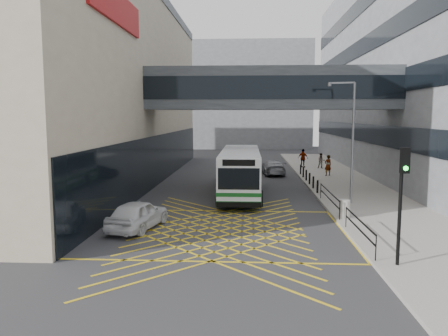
% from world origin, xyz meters
% --- Properties ---
extents(ground, '(120.00, 120.00, 0.00)m').
position_xyz_m(ground, '(0.00, 0.00, 0.00)').
color(ground, '#333335').
extents(building_whsmith, '(24.17, 42.00, 16.00)m').
position_xyz_m(building_whsmith, '(-17.98, 16.00, 8.00)').
color(building_whsmith, '#B6A68C').
rests_on(building_whsmith, ground).
extents(building_far, '(28.00, 16.00, 18.00)m').
position_xyz_m(building_far, '(-2.00, 60.00, 9.00)').
color(building_far, slate).
rests_on(building_far, ground).
extents(skybridge, '(20.00, 4.10, 3.00)m').
position_xyz_m(skybridge, '(3.00, 12.00, 7.50)').
color(skybridge, '#3C4146').
rests_on(skybridge, ground).
extents(pavement, '(6.00, 54.00, 0.16)m').
position_xyz_m(pavement, '(9.00, 15.00, 0.08)').
color(pavement, gray).
rests_on(pavement, ground).
extents(box_junction, '(12.00, 9.00, 0.01)m').
position_xyz_m(box_junction, '(0.00, 0.00, 0.00)').
color(box_junction, gold).
rests_on(box_junction, ground).
extents(bus, '(2.89, 11.39, 3.19)m').
position_xyz_m(bus, '(0.83, 9.62, 1.71)').
color(bus, silver).
rests_on(bus, ground).
extents(car_white, '(2.84, 4.95, 1.48)m').
position_xyz_m(car_white, '(-4.03, 0.15, 0.74)').
color(car_white, silver).
rests_on(car_white, ground).
extents(car_dark, '(3.26, 4.64, 1.35)m').
position_xyz_m(car_dark, '(-0.02, 16.26, 0.68)').
color(car_dark, '#232127').
rests_on(car_dark, ground).
extents(car_silver, '(2.53, 4.95, 1.48)m').
position_xyz_m(car_silver, '(3.69, 20.84, 0.74)').
color(car_silver, gray).
rests_on(car_silver, ground).
extents(traffic_light, '(0.31, 0.50, 4.30)m').
position_xyz_m(traffic_light, '(6.82, -5.03, 2.96)').
color(traffic_light, black).
rests_on(traffic_light, pavement).
extents(street_lamp, '(1.67, 0.63, 7.42)m').
position_xyz_m(street_lamp, '(7.57, 6.47, 4.39)').
color(street_lamp, slate).
rests_on(street_lamp, pavement).
extents(litter_bin, '(0.56, 0.56, 0.98)m').
position_xyz_m(litter_bin, '(6.49, 2.45, 0.65)').
color(litter_bin, '#ADA89E').
rests_on(litter_bin, pavement).
extents(kerb_railings, '(0.05, 12.54, 1.00)m').
position_xyz_m(kerb_railings, '(6.15, 1.78, 0.88)').
color(kerb_railings, black).
rests_on(kerb_railings, pavement).
extents(bollards, '(0.14, 10.14, 0.90)m').
position_xyz_m(bollards, '(6.25, 15.00, 0.61)').
color(bollards, black).
rests_on(bollards, pavement).
extents(pedestrian_a, '(0.89, 0.78, 1.86)m').
position_xyz_m(pedestrian_a, '(8.60, 19.19, 1.09)').
color(pedestrian_a, gray).
rests_on(pedestrian_a, pavement).
extents(pedestrian_b, '(0.78, 0.48, 1.55)m').
position_xyz_m(pedestrian_b, '(8.90, 24.63, 0.94)').
color(pedestrian_b, gray).
rests_on(pedestrian_b, pavement).
extents(pedestrian_c, '(1.26, 1.08, 1.93)m').
position_xyz_m(pedestrian_c, '(7.13, 25.41, 1.13)').
color(pedestrian_c, gray).
rests_on(pedestrian_c, pavement).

